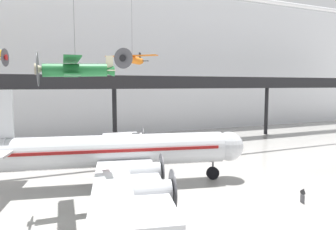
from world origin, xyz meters
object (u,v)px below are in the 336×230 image
Objects in this scene: suspended_plane_orange_highwing at (132,59)px; info_sign_pedestal at (302,197)px; airliner_silver_main at (115,151)px; suspended_plane_green_biplane at (75,69)px.

info_sign_pedestal is at bearing 64.10° from suspended_plane_orange_highwing.
info_sign_pedestal is (13.22, -10.40, -2.89)m from airliner_silver_main.
airliner_silver_main is 2.44× the size of suspended_plane_green_biplane.
suspended_plane_orange_highwing is 0.84× the size of suspended_plane_green_biplane.
airliner_silver_main is 9.27m from suspended_plane_green_biplane.
suspended_plane_orange_highwing is (4.65, 9.62, 9.67)m from airliner_silver_main.
suspended_plane_orange_highwing is 15.95m from suspended_plane_green_biplane.
suspended_plane_green_biplane reaches higher than info_sign_pedestal.
suspended_plane_orange_highwing is at bearing -118.91° from suspended_plane_green_biplane.
suspended_plane_green_biplane is (-3.86, -3.71, 7.57)m from airliner_silver_main.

